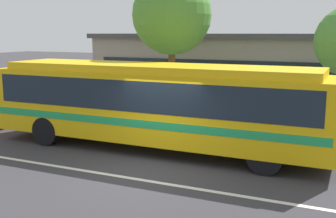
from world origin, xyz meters
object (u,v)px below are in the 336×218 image
Objects in this scene: bus_stop_sign at (313,101)px; pedestrian_waiting_near_sign at (176,101)px; transit_bus at (155,101)px; street_tree_near_stop at (172,15)px.

pedestrian_waiting_near_sign is at bearing 162.83° from bus_stop_sign.
pedestrian_waiting_near_sign is 0.66× the size of bus_stop_sign.
street_tree_near_stop reaches higher than transit_bus.
transit_bus reaches higher than pedestrian_waiting_near_sign.
street_tree_near_stop is (-0.93, 3.45, 2.90)m from transit_bus.
bus_stop_sign is at bearing 20.07° from transit_bus.
bus_stop_sign is at bearing -16.34° from street_tree_near_stop.
street_tree_near_stop is (-5.76, 1.69, 2.85)m from bus_stop_sign.
transit_bus is 7.03× the size of pedestrian_waiting_near_sign.
bus_stop_sign reaches higher than pedestrian_waiting_near_sign.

